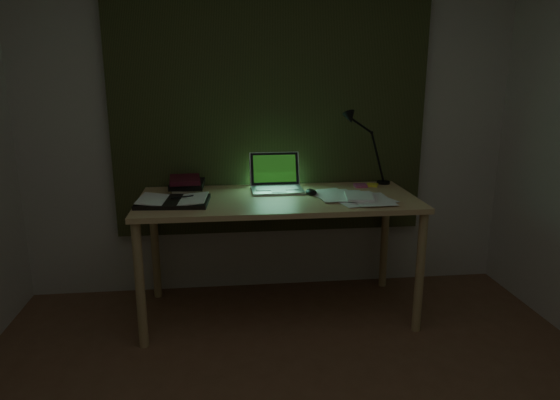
{
  "coord_description": "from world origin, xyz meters",
  "views": [
    {
      "loc": [
        -0.34,
        -1.55,
        1.59
      ],
      "look_at": [
        0.0,
        1.41,
        0.82
      ],
      "focal_mm": 32.0,
      "sensor_mm": 36.0,
      "label": 1
    }
  ],
  "objects_px": {
    "loose_papers": "(349,197)",
    "book_stack": "(186,184)",
    "open_textbook": "(173,201)",
    "laptop": "(277,173)",
    "desk_lamp": "(385,149)",
    "desk": "(278,256)"
  },
  "relations": [
    {
      "from": "open_textbook",
      "to": "desk_lamp",
      "type": "bearing_deg",
      "value": 19.6
    },
    {
      "from": "open_textbook",
      "to": "book_stack",
      "type": "height_order",
      "value": "book_stack"
    },
    {
      "from": "laptop",
      "to": "desk_lamp",
      "type": "bearing_deg",
      "value": 10.12
    },
    {
      "from": "desk",
      "to": "desk_lamp",
      "type": "distance_m",
      "value": 1.08
    },
    {
      "from": "open_textbook",
      "to": "desk_lamp",
      "type": "xyz_separation_m",
      "value": [
        1.45,
        0.4,
        0.23
      ]
    },
    {
      "from": "desk",
      "to": "book_stack",
      "type": "height_order",
      "value": "book_stack"
    },
    {
      "from": "book_stack",
      "to": "loose_papers",
      "type": "bearing_deg",
      "value": -16.75
    },
    {
      "from": "book_stack",
      "to": "laptop",
      "type": "bearing_deg",
      "value": -6.64
    },
    {
      "from": "desk",
      "to": "desk_lamp",
      "type": "height_order",
      "value": "desk_lamp"
    },
    {
      "from": "open_textbook",
      "to": "loose_papers",
      "type": "height_order",
      "value": "open_textbook"
    },
    {
      "from": "laptop",
      "to": "open_textbook",
      "type": "height_order",
      "value": "laptop"
    },
    {
      "from": "loose_papers",
      "to": "book_stack",
      "type": "bearing_deg",
      "value": 163.25
    },
    {
      "from": "open_textbook",
      "to": "book_stack",
      "type": "relative_size",
      "value": 1.63
    },
    {
      "from": "loose_papers",
      "to": "desk_lamp",
      "type": "relative_size",
      "value": 0.79
    },
    {
      "from": "laptop",
      "to": "open_textbook",
      "type": "bearing_deg",
      "value": -160.9
    },
    {
      "from": "desk",
      "to": "open_textbook",
      "type": "bearing_deg",
      "value": -172.41
    },
    {
      "from": "book_stack",
      "to": "desk_lamp",
      "type": "relative_size",
      "value": 0.52
    },
    {
      "from": "laptop",
      "to": "open_textbook",
      "type": "relative_size",
      "value": 0.91
    },
    {
      "from": "laptop",
      "to": "loose_papers",
      "type": "xyz_separation_m",
      "value": [
        0.43,
        -0.24,
        -0.11
      ]
    },
    {
      "from": "book_stack",
      "to": "desk_lamp",
      "type": "bearing_deg",
      "value": 3.42
    },
    {
      "from": "desk",
      "to": "laptop",
      "type": "height_order",
      "value": "laptop"
    },
    {
      "from": "desk",
      "to": "laptop",
      "type": "bearing_deg",
      "value": 85.02
    }
  ]
}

